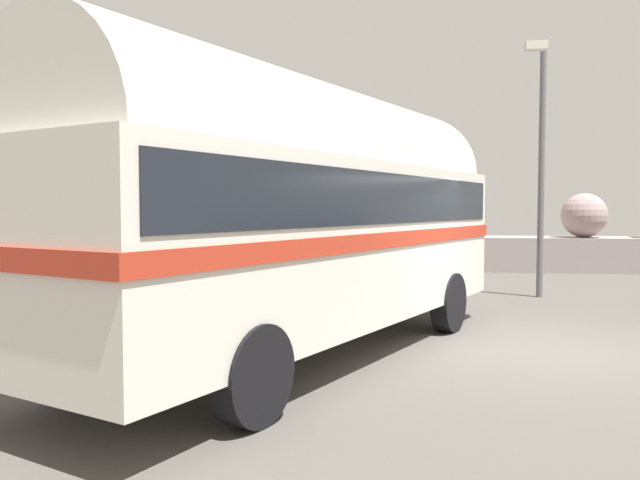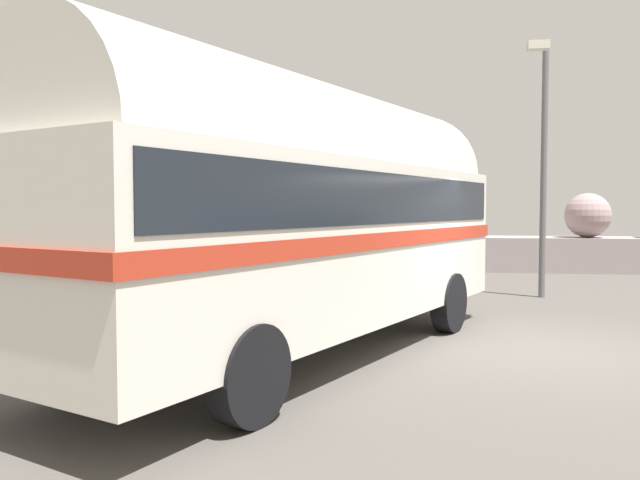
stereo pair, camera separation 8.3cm
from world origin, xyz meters
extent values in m
cube|color=#504B47|center=(0.00, 0.00, 0.01)|extent=(32.00, 26.00, 0.02)
cube|color=gray|center=(0.00, 11.80, 0.55)|extent=(31.36, 1.80, 1.10)
sphere|color=#94909B|center=(-12.75, 12.20, 1.70)|extent=(1.20, 1.20, 1.20)
sphere|color=#938B9B|center=(-9.02, 12.19, 1.73)|extent=(1.26, 1.26, 1.26)
cube|color=gray|center=(-6.63, 11.38, 1.57)|extent=(1.13, 1.18, 0.95)
sphere|color=gray|center=(-3.53, 11.42, 1.80)|extent=(1.40, 1.40, 1.40)
cube|color=#A2978D|center=(-0.24, 12.13, 1.56)|extent=(0.92, 0.94, 0.91)
sphere|color=gray|center=(3.69, 11.56, 1.80)|extent=(1.39, 1.39, 1.39)
cylinder|color=black|center=(-3.29, 2.13, 0.50)|extent=(0.65, 0.99, 0.96)
cylinder|color=black|center=(-1.27, 1.23, 0.50)|extent=(0.65, 0.99, 0.96)
cylinder|color=black|center=(-5.41, -2.62, 0.50)|extent=(0.65, 0.99, 0.96)
cylinder|color=black|center=(-3.40, -3.52, 0.50)|extent=(0.65, 0.99, 0.96)
cube|color=silver|center=(-3.34, -0.70, 1.57)|extent=(5.62, 8.65, 2.10)
cylinder|color=silver|center=(-3.34, -0.70, 2.62)|extent=(5.30, 8.26, 2.20)
cube|color=#B0311E|center=(-3.34, -0.70, 1.63)|extent=(5.70, 8.74, 0.20)
cube|color=black|center=(-3.34, -0.70, 2.15)|extent=(5.52, 8.36, 0.64)
cube|color=silver|center=(-1.60, 3.20, 0.70)|extent=(2.15, 1.08, 0.28)
cylinder|color=black|center=(-7.71, 4.08, 0.50)|extent=(0.67, 0.99, 0.96)
cylinder|color=black|center=(-5.72, 3.13, 0.50)|extent=(0.67, 0.99, 0.96)
cube|color=silver|center=(-7.83, 1.25, 1.57)|extent=(5.78, 8.61, 2.10)
cylinder|color=silver|center=(-7.83, 1.25, 2.62)|extent=(5.46, 8.23, 2.20)
cube|color=#2E5393|center=(-7.83, 1.25, 1.63)|extent=(5.86, 8.71, 0.20)
cube|color=black|center=(-7.83, 1.25, 2.15)|extent=(5.67, 8.33, 0.64)
cube|color=silver|center=(-5.99, 5.11, 0.70)|extent=(2.13, 1.13, 0.28)
cylinder|color=#5B5B60|center=(1.08, 5.57, 2.78)|extent=(0.14, 0.14, 5.55)
cube|color=beige|center=(0.77, 4.87, 5.45)|extent=(0.44, 0.24, 0.18)
camera|label=1|loc=(-2.08, -9.13, 2.03)|focal=35.48mm
camera|label=2|loc=(-2.00, -9.12, 2.03)|focal=35.48mm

